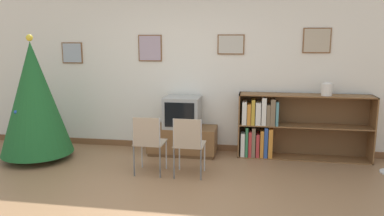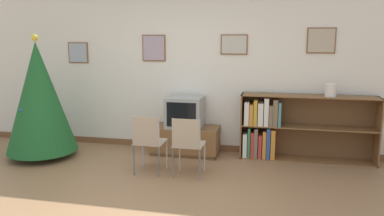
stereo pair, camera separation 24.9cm
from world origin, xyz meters
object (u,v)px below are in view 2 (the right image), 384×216
Objects in this scene: television at (185,112)px; folding_chair_left at (148,141)px; vase at (331,90)px; christmas_tree at (39,98)px; bookshelf at (282,128)px; tv_console at (185,140)px; folding_chair_right at (188,143)px.

television reaches higher than folding_chair_left.
vase is at bearing 23.09° from folding_chair_left.
christmas_tree is 9.65× the size of vase.
bookshelf is (1.52, 0.09, -0.20)m from television.
christmas_tree is 4.39m from vase.
bookshelf is at bearing 176.04° from vase.
tv_console is at bearing -176.80° from bookshelf.
folding_chair_right is (0.55, 0.00, 0.00)m from folding_chair_left.
folding_chair_left is 1.00× the size of folding_chair_right.
tv_console is 2.35m from vase.
vase is (0.66, -0.05, 0.62)m from bookshelf.
folding_chair_right is 4.16× the size of vase.
bookshelf is (1.79, 1.09, 0.01)m from folding_chair_left.
folding_chair_right is at bearing -138.73° from bookshelf.
television is 2.85× the size of vase.
television is (2.16, 0.63, -0.25)m from christmas_tree.
christmas_tree is 1.76× the size of tv_console.
tv_console is 1.92× the size of television.
television is (0.00, -0.00, 0.47)m from tv_console.
tv_console is 1.07m from folding_chair_right.
television is at bearing 105.34° from folding_chair_right.
folding_chair_right is at bearing 0.00° from folding_chair_left.
christmas_tree is 3.77m from bookshelf.
folding_chair_left is at bearing -11.33° from christmas_tree.
tv_console is at bearing 74.69° from folding_chair_left.
christmas_tree is 1.98m from folding_chair_left.
christmas_tree is at bearing 171.19° from folding_chair_right.
vase reaches higher than tv_console.
television is 2.22m from vase.
folding_chair_right is 2.26m from vase.
bookshelf reaches higher than folding_chair_right.
bookshelf is at bearing 41.27° from folding_chair_right.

